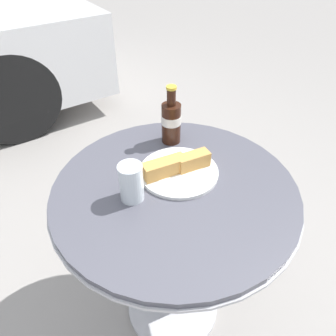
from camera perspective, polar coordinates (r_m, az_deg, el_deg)
ground_plane at (r=1.61m, az=0.82°, el=-22.93°), size 30.00×30.00×0.00m
bistro_table at (r=1.14m, az=1.09°, el=-9.26°), size 0.78×0.78×0.74m
cola_bottle_left at (r=1.17m, az=0.56°, el=8.23°), size 0.07×0.07×0.22m
drinking_glass at (r=0.96m, az=-6.41°, el=-2.75°), size 0.07×0.07×0.12m
lunch_plate_near at (r=1.06m, az=1.70°, el=-0.14°), size 0.26×0.26×0.06m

